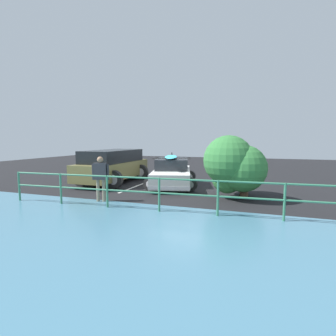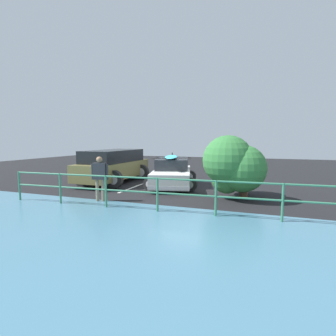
# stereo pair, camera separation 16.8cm
# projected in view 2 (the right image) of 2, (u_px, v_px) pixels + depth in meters

# --- Properties ---
(ground_plane) EXTENTS (44.00, 44.00, 0.02)m
(ground_plane) POSITION_uv_depth(u_px,v_px,m) (178.00, 188.00, 12.33)
(ground_plane) COLOR black
(ground_plane) RESTS_ON ground
(parking_stripe) EXTENTS (0.12, 4.74, 0.00)m
(parking_stripe) POSITION_uv_depth(u_px,v_px,m) (142.00, 184.00, 13.36)
(parking_stripe) COLOR silver
(parking_stripe) RESTS_ON ground
(sedan_car) EXTENTS (2.98, 4.56, 1.62)m
(sedan_car) POSITION_uv_depth(u_px,v_px,m) (172.00, 173.00, 12.79)
(sedan_car) COLOR silver
(sedan_car) RESTS_ON ground
(suv_car) EXTENTS (2.73, 5.07, 1.72)m
(suv_car) POSITION_uv_depth(u_px,v_px,m) (114.00, 165.00, 13.81)
(suv_car) COLOR brown
(suv_car) RESTS_ON ground
(person_bystander) EXTENTS (0.63, 0.28, 1.65)m
(person_bystander) POSITION_uv_depth(u_px,v_px,m) (100.00, 175.00, 9.56)
(person_bystander) COLOR gray
(person_bystander) RESTS_ON ground
(railing_fence) EXTENTS (10.98, 0.61, 1.08)m
(railing_fence) POSITION_uv_depth(u_px,v_px,m) (157.00, 189.00, 8.21)
(railing_fence) COLOR #387F5B
(railing_fence) RESTS_ON ground
(bush_near_left) EXTENTS (2.35, 2.69, 2.43)m
(bush_near_left) POSITION_uv_depth(u_px,v_px,m) (235.00, 167.00, 9.91)
(bush_near_left) COLOR brown
(bush_near_left) RESTS_ON ground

